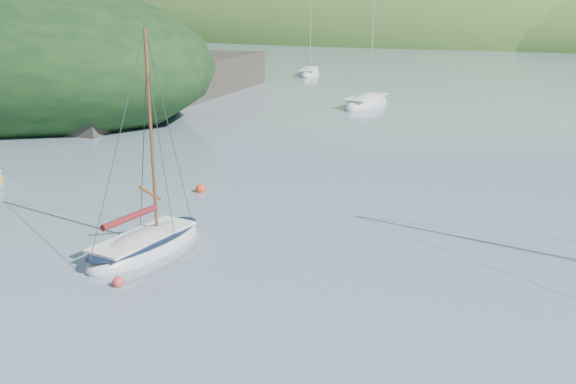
% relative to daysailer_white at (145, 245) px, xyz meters
% --- Properties ---
extents(ground, '(700.00, 700.00, 0.00)m').
position_rel_daysailer_white_xyz_m(ground, '(4.56, -4.28, -0.20)').
color(ground, slate).
rests_on(ground, ground).
extents(shoreline_hills, '(690.00, 135.00, 56.00)m').
position_rel_daysailer_white_xyz_m(shoreline_hills, '(-5.10, 168.14, -0.20)').
color(shoreline_hills, '#3B702A').
rests_on(shoreline_hills, ground).
extents(daysailer_white, '(2.25, 5.67, 8.61)m').
position_rel_daysailer_white_xyz_m(daysailer_white, '(0.00, 0.00, 0.00)').
color(daysailer_white, silver).
rests_on(daysailer_white, ground).
extents(distant_sloop_a, '(2.93, 7.32, 10.26)m').
position_rel_daysailer_white_xyz_m(distant_sloop_a, '(-5.41, 36.30, -0.03)').
color(distant_sloop_a, silver).
rests_on(distant_sloop_a, ground).
extents(distant_sloop_c, '(4.54, 7.34, 9.88)m').
position_rel_daysailer_white_xyz_m(distant_sloop_c, '(-21.02, 56.61, -0.03)').
color(distant_sloop_c, silver).
rests_on(distant_sloop_c, ground).
extents(mooring_buoys, '(18.22, 10.59, 0.50)m').
position_rel_daysailer_white_xyz_m(mooring_buoys, '(3.61, 4.83, -0.08)').
color(mooring_buoys, '#D43F3F').
rests_on(mooring_buoys, ground).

